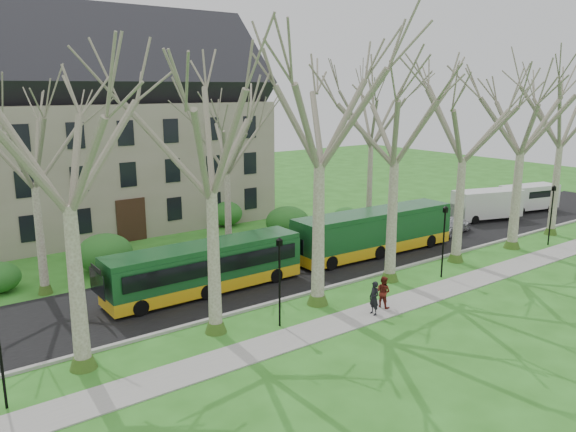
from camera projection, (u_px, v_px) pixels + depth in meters
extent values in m
plane|color=#2C691E|center=(357.00, 293.00, 31.24)|extent=(120.00, 120.00, 0.00)
cube|color=gray|center=(390.00, 307.00, 29.27)|extent=(70.00, 2.00, 0.06)
cube|color=black|center=(297.00, 268.00, 35.55)|extent=(80.00, 8.00, 0.06)
cube|color=#A5A39E|center=(339.00, 285.00, 32.40)|extent=(80.00, 0.25, 0.14)
cube|color=gray|center=(101.00, 165.00, 45.51)|extent=(26.00, 12.00, 10.00)
cylinder|color=black|center=(1.00, 357.00, 19.62)|extent=(0.10, 0.10, 4.00)
cylinder|color=black|center=(280.00, 286.00, 26.54)|extent=(0.10, 0.10, 4.00)
cube|color=black|center=(279.00, 243.00, 26.06)|extent=(0.22, 0.22, 0.30)
cylinder|color=black|center=(443.00, 245.00, 33.46)|extent=(0.10, 0.10, 4.00)
cube|color=black|center=(445.00, 210.00, 32.98)|extent=(0.22, 0.22, 0.30)
cylinder|color=black|center=(551.00, 218.00, 40.38)|extent=(0.10, 0.10, 4.00)
cube|color=black|center=(554.00, 189.00, 39.90)|extent=(0.22, 0.22, 0.30)
ellipsoid|color=#1C6528|center=(105.00, 256.00, 34.67)|extent=(2.60, 2.60, 2.00)
ellipsoid|color=#1C6528|center=(288.00, 224.00, 42.75)|extent=(2.60, 2.60, 2.00)
ellipsoid|color=#1C6528|center=(346.00, 214.00, 46.21)|extent=(2.60, 2.60, 2.00)
ellipsoid|color=#1C6528|center=(225.00, 214.00, 46.31)|extent=(2.60, 2.60, 2.00)
imported|color=silver|center=(449.00, 225.00, 43.74)|extent=(5.01, 2.81, 1.37)
imported|color=black|center=(374.00, 298.00, 28.01)|extent=(0.48, 0.67, 1.72)
imported|color=maroon|center=(383.00, 292.00, 28.97)|extent=(0.79, 0.92, 1.66)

